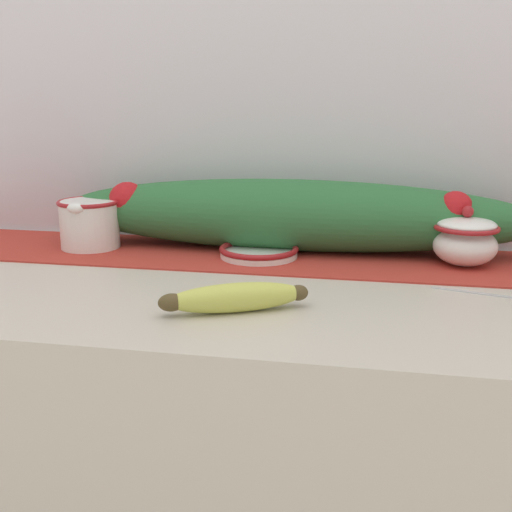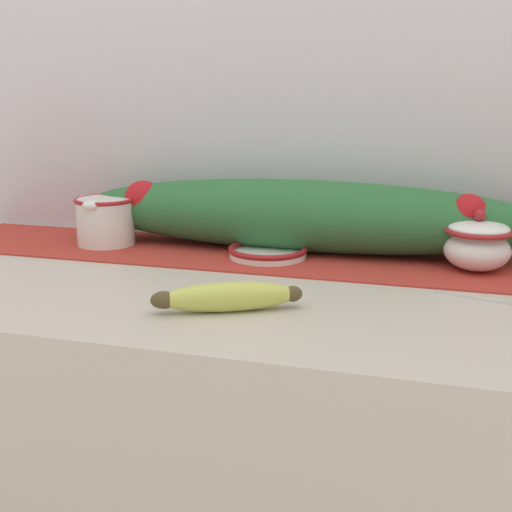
{
  "view_description": "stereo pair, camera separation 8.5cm",
  "coord_description": "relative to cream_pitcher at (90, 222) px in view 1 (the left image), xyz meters",
  "views": [
    {
      "loc": [
        0.17,
        -0.95,
        1.22
      ],
      "look_at": [
        -0.02,
        -0.02,
        0.99
      ],
      "focal_mm": 45.0,
      "sensor_mm": 36.0,
      "label": 1
    },
    {
      "loc": [
        0.25,
        -0.93,
        1.22
      ],
      "look_at": [
        -0.02,
        -0.02,
        0.99
      ],
      "focal_mm": 45.0,
      "sensor_mm": 36.0,
      "label": 2
    }
  ],
  "objects": [
    {
      "name": "poinsettia_garland",
      "position": [
        0.38,
        0.05,
        0.02
      ],
      "size": [
        0.91,
        0.15,
        0.13
      ],
      "color": "#2D6B38",
      "rests_on": "countertop"
    },
    {
      "name": "sugar_bowl",
      "position": [
        0.69,
        -0.0,
        -0.0
      ],
      "size": [
        0.11,
        0.11,
        0.1
      ],
      "color": "white",
      "rests_on": "countertop"
    },
    {
      "name": "back_wall",
      "position": [
        0.38,
        0.15,
        0.21
      ],
      "size": [
        2.36,
        0.04,
        2.4
      ],
      "primitive_type": "cube",
      "color": "silver",
      "rests_on": "ground_plane"
    },
    {
      "name": "table_runner",
      "position": [
        0.38,
        -0.0,
        -0.05
      ],
      "size": [
        1.44,
        0.25,
        0.0
      ],
      "primitive_type": "cube",
      "color": "#B23328",
      "rests_on": "countertop"
    },
    {
      "name": "banana",
      "position": [
        0.36,
        -0.31,
        -0.03
      ],
      "size": [
        0.2,
        0.12,
        0.04
      ],
      "rotation": [
        0.0,
        0.0,
        0.44
      ],
      "color": "#CCD156",
      "rests_on": "countertop"
    },
    {
      "name": "small_dish",
      "position": [
        0.33,
        -0.01,
        -0.04
      ],
      "size": [
        0.14,
        0.14,
        0.02
      ],
      "color": "white",
      "rests_on": "countertop"
    },
    {
      "name": "cream_pitcher",
      "position": [
        0.0,
        0.0,
        0.0
      ],
      "size": [
        0.12,
        0.14,
        0.1
      ],
      "color": "white",
      "rests_on": "countertop"
    }
  ]
}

